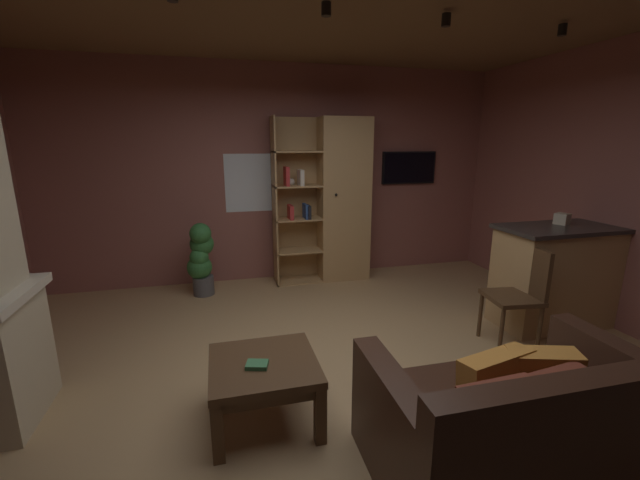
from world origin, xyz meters
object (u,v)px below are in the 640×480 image
coffee_table (264,373)px  potted_floor_plant (201,257)px  kitchen_bar_counter (562,275)px  leather_couch (518,428)px  bookshelf_cabinet (337,201)px  tissue_box (562,219)px  wall_mounted_tv (409,168)px  dining_chair (521,290)px  table_book_0 (257,365)px

coffee_table → potted_floor_plant: 2.54m
kitchen_bar_counter → leather_couch: (-1.83, -1.56, -0.22)m
bookshelf_cabinet → leather_couch: size_ratio=1.35×
kitchen_bar_counter → leather_couch: kitchen_bar_counter is taller
tissue_box → leather_couch: (-1.82, -1.65, -0.78)m
coffee_table → wall_mounted_tv: wall_mounted_tv is taller
bookshelf_cabinet → tissue_box: 2.58m
leather_couch → wall_mounted_tv: size_ratio=1.99×
leather_couch → potted_floor_plant: potted_floor_plant is taller
wall_mounted_tv → leather_couch: bearing=-107.2°
kitchen_bar_counter → dining_chair: kitchen_bar_counter is taller
kitchen_bar_counter → potted_floor_plant: kitchen_bar_counter is taller
dining_chair → wall_mounted_tv: wall_mounted_tv is taller
leather_couch → table_book_0: leather_couch is taller
coffee_table → tissue_box: bearing=15.2°
wall_mounted_tv → tissue_box: bearing=-72.0°
table_book_0 → wall_mounted_tv: 4.01m
bookshelf_cabinet → leather_couch: 3.59m
dining_chair → wall_mounted_tv: size_ratio=1.15×
leather_couch → wall_mounted_tv: bearing=72.8°
kitchen_bar_counter → dining_chair: 0.79m
tissue_box → wall_mounted_tv: 2.21m
table_book_0 → wall_mounted_tv: wall_mounted_tv is taller
wall_mounted_tv → coffee_table: bearing=-130.0°
leather_couch → kitchen_bar_counter: bearing=40.5°
table_book_0 → potted_floor_plant: 2.58m
kitchen_bar_counter → tissue_box: (-0.01, 0.09, 0.57)m
bookshelf_cabinet → tissue_box: (1.80, -1.85, 0.01)m
kitchen_bar_counter → table_book_0: bearing=-165.6°
tissue_box → wall_mounted_tv: bearing=108.0°
tissue_box → coffee_table: bearing=-164.8°
tissue_box → coffee_table: size_ratio=0.17×
bookshelf_cabinet → table_book_0: bearing=-116.3°
table_book_0 → dining_chair: (2.43, 0.53, 0.08)m
leather_couch → coffee_table: size_ratio=2.30×
bookshelf_cabinet → coffee_table: 3.09m
table_book_0 → wall_mounted_tv: bearing=50.0°
bookshelf_cabinet → dining_chair: (1.07, -2.23, -0.54)m
bookshelf_cabinet → table_book_0: size_ratio=15.76×
dining_chair → bookshelf_cabinet: bearing=115.6°
bookshelf_cabinet → tissue_box: size_ratio=17.88×
table_book_0 → potted_floor_plant: bearing=99.3°
leather_couch → table_book_0: bearing=150.9°
bookshelf_cabinet → potted_floor_plant: size_ratio=2.37×
tissue_box → leather_couch: 2.58m
leather_couch → table_book_0: 1.55m
coffee_table → table_book_0: table_book_0 is taller
kitchen_bar_counter → wall_mounted_tv: (-0.68, 2.15, 0.96)m
tissue_box → coffee_table: (-3.12, -0.85, -0.73)m
table_book_0 → dining_chair: 2.49m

